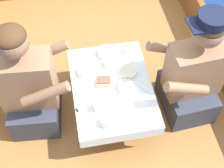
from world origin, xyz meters
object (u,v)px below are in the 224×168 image
Objects in this scene: coffee_cup_port at (107,122)px; coffee_cup_starboard at (98,107)px; sandwich at (104,81)px; coffee_cup_center at (130,50)px; person_port at (29,88)px; person_starboard at (192,76)px; tin_can at (107,64)px.

coffee_cup_port is 1.15× the size of coffee_cup_starboard.
coffee_cup_center is (0.25, 0.26, 0.00)m from sandwich.
person_port is 10.71× the size of coffee_cup_starboard.
person_starboard is 0.52m from coffee_cup_center.
person_port is at bearing 143.58° from coffee_cup_port.
coffee_cup_port is (0.50, -0.37, -0.01)m from person_port.
coffee_cup_center is at bearing -44.61° from person_starboard.
person_port is at bearing 176.45° from sandwich.
coffee_cup_port is (-0.68, -0.26, -0.01)m from person_starboard.
person_port is at bearing 152.18° from coffee_cup_starboard.
coffee_cup_center is at bearing 64.64° from coffee_cup_port.
tin_can is (0.09, 0.50, -0.00)m from coffee_cup_port.
sandwich is (-0.65, 0.08, -0.01)m from person_starboard.
sandwich is at bearing -10.90° from person_starboard.
tin_can is at bearing 17.83° from person_port.
coffee_cup_center is (-0.40, 0.34, -0.01)m from person_starboard.
coffee_cup_center reaches higher than coffee_cup_port.
coffee_cup_starboard and coffee_cup_center have the same top height.
person_starboard is at bearing -0.29° from person_port.
person_starboard is 9.98× the size of coffee_cup_center.
coffee_cup_port is 1.06× the size of coffee_cup_center.
coffee_cup_port is at bearing -95.96° from sandwich.
person_starboard reaches higher than tin_can.
tin_can is (-0.20, -0.10, -0.01)m from coffee_cup_center.
sandwich is at bearing -133.44° from coffee_cup_center.
coffee_cup_starboard is 0.92× the size of coffee_cup_center.
sandwich is 1.19× the size of coffee_cup_port.
person_starboard is (1.18, -0.11, 0.00)m from person_port.
person_starboard is 10.86× the size of coffee_cup_starboard.
person_starboard reaches higher than person_port.
sandwich is at bearing 84.04° from coffee_cup_port.
coffee_cup_port is at bearing -72.10° from coffee_cup_starboard.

